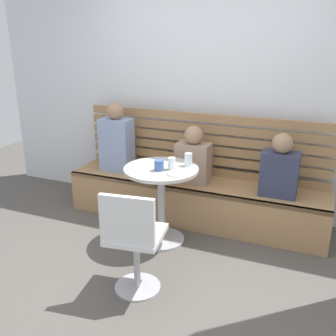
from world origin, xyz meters
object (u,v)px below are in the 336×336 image
object	(u,v)px
person_child_left	(193,158)
plate_small	(177,174)
white_chair	(133,239)
cup_water_clear	(172,164)
cup_mug_blue	(159,165)
cafe_table	(161,190)
person_child_middle	(280,169)
booth_bench	(194,201)
person_adult	(117,140)
cup_glass_tall	(188,160)

from	to	relation	value
person_child_left	plate_small	bearing A→B (deg)	-83.97
white_chair	plate_small	distance (m)	0.77
cup_water_clear	cup_mug_blue	size ratio (longest dim) A/B	1.16
plate_small	cafe_table	bearing A→B (deg)	152.14
cup_water_clear	plate_small	size ratio (longest dim) A/B	0.65
person_child_left	cup_mug_blue	bearing A→B (deg)	-101.16
person_child_middle	cup_water_clear	bearing A→B (deg)	-150.38
booth_bench	plate_small	distance (m)	0.83
booth_bench	person_child_middle	world-z (taller)	person_child_middle
person_child_middle	cup_mug_blue	world-z (taller)	person_child_middle
booth_bench	person_child_left	world-z (taller)	person_child_left
booth_bench	cup_mug_blue	distance (m)	0.84
cup_mug_blue	booth_bench	bearing A→B (deg)	77.73
person_adult	plate_small	xyz separation A→B (m)	(0.96, -0.65, -0.04)
white_chair	cup_water_clear	world-z (taller)	same
white_chair	cup_mug_blue	distance (m)	0.82
booth_bench	plate_small	world-z (taller)	plate_small
person_adult	person_child_left	xyz separation A→B (m)	(0.90, -0.02, -0.09)
white_chair	plate_small	bearing A→B (deg)	84.67
cafe_table	cup_water_clear	bearing A→B (deg)	-1.28
booth_bench	person_child_left	distance (m)	0.47
cafe_table	person_child_left	size ratio (longest dim) A/B	1.26
booth_bench	person_child_left	xyz separation A→B (m)	(-0.01, -0.01, 0.47)
white_chair	cup_glass_tall	distance (m)	1.02
booth_bench	cup_glass_tall	distance (m)	0.70
person_child_middle	plate_small	bearing A→B (deg)	-142.77
person_child_middle	cup_mug_blue	size ratio (longest dim) A/B	6.32
white_chair	person_child_left	size ratio (longest dim) A/B	1.45
cup_mug_blue	plate_small	size ratio (longest dim) A/B	0.56
person_child_left	person_child_middle	distance (m)	0.86
plate_small	person_adult	bearing A→B (deg)	146.02
cup_water_clear	cup_mug_blue	distance (m)	0.11
cafe_table	cup_mug_blue	distance (m)	0.28
person_child_middle	cup_water_clear	world-z (taller)	person_child_middle
cup_water_clear	person_adult	bearing A→B (deg)	147.85
person_child_left	person_child_middle	world-z (taller)	person_child_middle
person_adult	plate_small	distance (m)	1.16
booth_bench	cup_glass_tall	bearing A→B (deg)	-80.07
booth_bench	cup_mug_blue	world-z (taller)	cup_mug_blue
cafe_table	cup_mug_blue	bearing A→B (deg)	-81.40
person_adult	person_child_left	size ratio (longest dim) A/B	1.30
white_chair	cup_mug_blue	bearing A→B (deg)	98.98
white_chair	cup_mug_blue	xyz separation A→B (m)	(-0.12, 0.74, 0.32)
person_adult	person_child_left	distance (m)	0.90
booth_bench	person_child_middle	bearing A→B (deg)	-2.22
person_child_middle	plate_small	distance (m)	1.00
white_chair	person_adult	xyz separation A→B (m)	(-0.90, 1.36, 0.32)
cafe_table	cup_glass_tall	distance (m)	0.38
cup_mug_blue	cup_glass_tall	size ratio (longest dim) A/B	0.79
cup_mug_blue	plate_small	bearing A→B (deg)	-10.59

